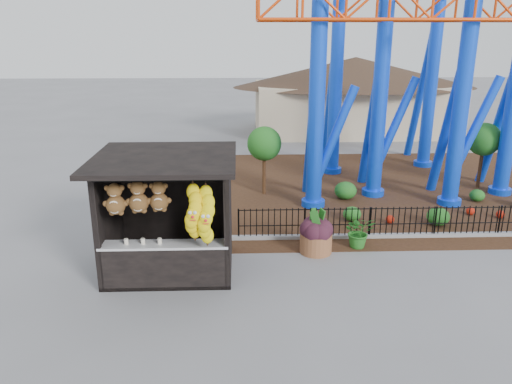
{
  "coord_description": "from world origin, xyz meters",
  "views": [
    {
      "loc": [
        -1.17,
        -10.99,
        6.0
      ],
      "look_at": [
        -0.73,
        1.5,
        2.0
      ],
      "focal_mm": 35.0,
      "sensor_mm": 36.0,
      "label": 1
    }
  ],
  "objects_px": {
    "prize_booth": "(168,218)",
    "roller_coaster": "(408,20)",
    "potted_plant": "(359,232)",
    "terracotta_planter": "(316,243)"
  },
  "relations": [
    {
      "from": "prize_booth",
      "to": "roller_coaster",
      "type": "relative_size",
      "value": 0.32
    },
    {
      "from": "prize_booth",
      "to": "terracotta_planter",
      "type": "bearing_deg",
      "value": 15.89
    },
    {
      "from": "roller_coaster",
      "to": "potted_plant",
      "type": "height_order",
      "value": "roller_coaster"
    },
    {
      "from": "prize_booth",
      "to": "roller_coaster",
      "type": "height_order",
      "value": "roller_coaster"
    },
    {
      "from": "potted_plant",
      "to": "prize_booth",
      "type": "bearing_deg",
      "value": -168.34
    },
    {
      "from": "prize_booth",
      "to": "potted_plant",
      "type": "relative_size",
      "value": 3.6
    },
    {
      "from": "roller_coaster",
      "to": "terracotta_planter",
      "type": "xyz_separation_m",
      "value": [
        -4.12,
        -6.2,
        -6.16
      ]
    },
    {
      "from": "prize_booth",
      "to": "roller_coaster",
      "type": "xyz_separation_m",
      "value": [
        8.1,
        7.33,
        4.91
      ]
    },
    {
      "from": "roller_coaster",
      "to": "potted_plant",
      "type": "relative_size",
      "value": 11.32
    },
    {
      "from": "terracotta_planter",
      "to": "potted_plant",
      "type": "bearing_deg",
      "value": 13.57
    }
  ]
}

